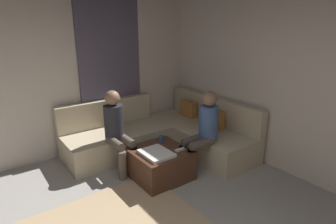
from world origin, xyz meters
name	(u,v)px	position (x,y,z in m)	size (l,w,h in m)	color
wall_back	(329,87)	(0.00, 2.94, 1.35)	(6.00, 0.12, 2.70)	beige
wall_left	(26,78)	(-2.94, 0.00, 1.35)	(0.12, 6.00, 2.70)	beige
curtain_panel	(111,76)	(-2.84, 1.30, 1.25)	(0.06, 1.10, 2.50)	#595166
sectional_couch	(164,135)	(-2.08, 1.88, 0.28)	(2.10, 2.55, 0.87)	#C6B593
ottoman	(160,163)	(-1.37, 1.29, 0.21)	(0.76, 0.76, 0.42)	#4C2D1E
folded_blanket	(156,153)	(-1.27, 1.17, 0.44)	(0.44, 0.36, 0.04)	white
coffee_mug	(161,139)	(-1.59, 1.47, 0.47)	(0.08, 0.08, 0.10)	#334C72
game_remote	(180,150)	(-1.19, 1.51, 0.43)	(0.05, 0.15, 0.02)	white
person_on_couch_back	(203,129)	(-1.17, 1.93, 0.66)	(0.30, 0.60, 1.20)	brown
person_on_couch_side	(117,128)	(-1.93, 0.93, 0.66)	(0.60, 0.30, 1.20)	brown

